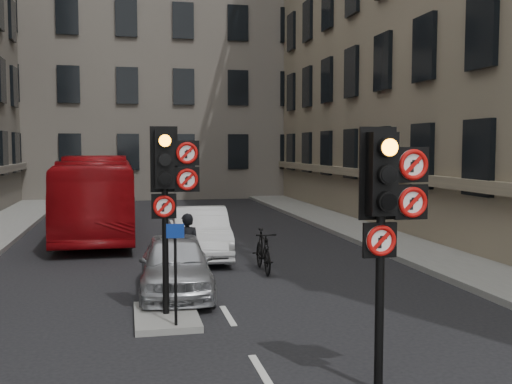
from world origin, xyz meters
name	(u,v)px	position (x,y,z in m)	size (l,w,h in m)	color
pavement_right	(405,243)	(7.20, 12.00, 0.08)	(3.00, 50.00, 0.16)	gray
centre_island	(166,316)	(-1.20, 5.00, 0.06)	(1.20, 2.00, 0.12)	gray
building_far	(152,54)	(0.00, 38.00, 10.00)	(30.00, 14.00, 20.00)	slate
signal_near	(387,201)	(1.49, 0.99, 2.58)	(0.91, 0.40, 3.58)	black
signal_far	(169,179)	(-1.11, 4.99, 2.70)	(0.91, 0.40, 3.58)	black
car_silver	(176,264)	(-0.85, 7.00, 0.67)	(1.59, 3.96, 1.35)	#A6A8AD
car_white	(201,233)	(0.24, 11.37, 0.74)	(1.57, 4.50, 1.48)	silver
car_pink	(101,217)	(-2.90, 16.99, 0.63)	(1.76, 4.34, 1.26)	#DD418B
bus_red	(98,195)	(-2.99, 16.85, 1.49)	(2.50, 10.70, 2.98)	#990B10
motorcycle	(263,251)	(1.60, 8.89, 0.56)	(0.53, 1.87, 1.13)	black
motorcyclist	(187,247)	(-0.47, 8.20, 0.84)	(0.62, 0.40, 1.69)	black
info_sign	(175,260)	(-1.08, 4.18, 1.30)	(0.32, 0.11, 1.83)	black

